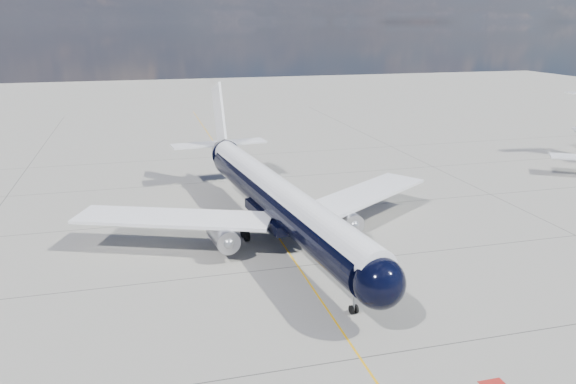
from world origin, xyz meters
name	(u,v)px	position (x,y,z in m)	size (l,w,h in m)	color
ground	(254,201)	(0.00, 30.00, 0.00)	(320.00, 320.00, 0.00)	gray
taxiway_centerline	(263,214)	(0.00, 25.00, 0.00)	(0.16, 160.00, 0.01)	#DE9C0B
main_airliner	(274,196)	(-0.26, 18.04, 4.30)	(39.16, 47.94, 13.85)	black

